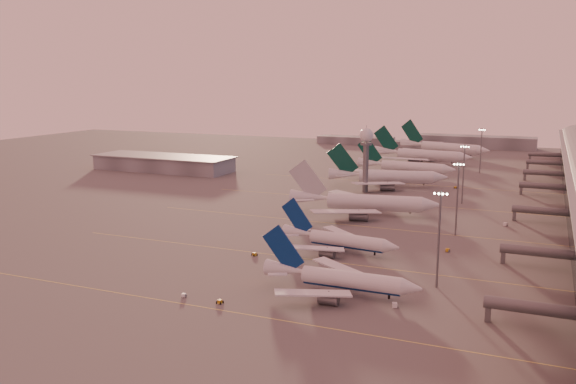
% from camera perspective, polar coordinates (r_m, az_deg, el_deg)
% --- Properties ---
extents(ground, '(700.00, 700.00, 0.00)m').
position_cam_1_polar(ground, '(178.31, -5.10, -6.43)').
color(ground, '#5B5858').
rests_on(ground, ground).
extents(taxiway_markings, '(180.00, 185.25, 0.02)m').
position_cam_1_polar(taxiway_markings, '(218.58, 8.91, -3.31)').
color(taxiway_markings, '#F0DA54').
rests_on(taxiway_markings, ground).
extents(hangar, '(82.00, 27.00, 8.50)m').
position_cam_1_polar(hangar, '(356.11, -11.56, 2.68)').
color(hangar, slate).
rests_on(hangar, ground).
extents(radar_tower, '(6.40, 6.40, 31.10)m').
position_cam_1_polar(radar_tower, '(282.27, 7.32, 4.19)').
color(radar_tower, slate).
rests_on(radar_tower, ground).
extents(mast_a, '(3.60, 0.56, 25.00)m').
position_cam_1_polar(mast_a, '(156.59, 13.94, -3.90)').
color(mast_a, slate).
rests_on(mast_a, ground).
extents(mast_b, '(3.60, 0.56, 25.00)m').
position_cam_1_polar(mast_b, '(210.23, 15.56, -0.30)').
color(mast_b, slate).
rests_on(mast_b, ground).
extents(mast_c, '(3.60, 0.56, 25.00)m').
position_cam_1_polar(mast_c, '(264.70, 16.10, 1.86)').
color(mast_c, slate).
rests_on(mast_c, ground).
extents(mast_d, '(3.60, 0.56, 25.00)m').
position_cam_1_polar(mast_d, '(353.70, 17.61, 3.89)').
color(mast_d, slate).
rests_on(mast_d, ground).
extents(distant_horizon, '(165.00, 37.50, 9.00)m').
position_cam_1_polar(distant_horizon, '(484.03, 13.67, 4.60)').
color(distant_horizon, slate).
rests_on(distant_horizon, ground).
extents(narrowbody_near, '(40.81, 32.63, 15.96)m').
position_cam_1_polar(narrowbody_near, '(150.78, 4.91, -8.35)').
color(narrowbody_near, silver).
rests_on(narrowbody_near, ground).
extents(narrowbody_mid, '(39.11, 31.07, 15.30)m').
position_cam_1_polar(narrowbody_mid, '(186.44, 4.78, -4.67)').
color(narrowbody_mid, silver).
rests_on(narrowbody_mid, ground).
extents(widebody_white, '(58.90, 46.85, 20.82)m').
position_cam_1_polar(widebody_white, '(237.79, 7.16, -1.24)').
color(widebody_white, silver).
rests_on(widebody_white, ground).
extents(greentail_a, '(56.81, 45.25, 21.17)m').
position_cam_1_polar(greentail_a, '(300.01, 9.33, 1.19)').
color(greentail_a, silver).
rests_on(greentail_a, ground).
extents(greentail_b, '(55.16, 44.39, 20.04)m').
position_cam_1_polar(greentail_b, '(336.77, 10.96, 2.13)').
color(greentail_b, silver).
rests_on(greentail_b, ground).
extents(greentail_c, '(62.54, 50.26, 22.74)m').
position_cam_1_polar(greentail_c, '(386.39, 12.42, 3.21)').
color(greentail_c, silver).
rests_on(greentail_c, ground).
extents(greentail_d, '(63.45, 50.45, 23.83)m').
position_cam_1_polar(greentail_d, '(428.09, 14.38, 3.86)').
color(greentail_d, silver).
rests_on(greentail_d, ground).
extents(gsv_truck_a, '(5.03, 2.36, 1.95)m').
position_cam_1_polar(gsv_truck_a, '(150.87, -9.60, -9.35)').
color(gsv_truck_a, white).
rests_on(gsv_truck_a, ground).
extents(gsv_tug_near, '(2.23, 3.27, 0.87)m').
position_cam_1_polar(gsv_tug_near, '(146.03, -6.39, -10.18)').
color(gsv_tug_near, gold).
rests_on(gsv_tug_near, ground).
extents(gsv_catering_a, '(5.99, 3.99, 4.52)m').
position_cam_1_polar(gsv_catering_a, '(144.27, 10.07, -9.78)').
color(gsv_catering_a, white).
rests_on(gsv_catering_a, ground).
extents(gsv_tug_mid, '(3.69, 3.26, 0.90)m').
position_cam_1_polar(gsv_tug_mid, '(182.53, -3.15, -5.84)').
color(gsv_tug_mid, gold).
rests_on(gsv_tug_mid, ground).
extents(gsv_truck_b, '(5.48, 3.45, 2.08)m').
position_cam_1_polar(gsv_truck_b, '(192.18, 14.82, -5.16)').
color(gsv_truck_b, gold).
rests_on(gsv_truck_b, ground).
extents(gsv_truck_c, '(6.33, 3.43, 2.42)m').
position_cam_1_polar(gsv_truck_c, '(243.57, -0.01, -1.44)').
color(gsv_truck_c, gold).
rests_on(gsv_truck_c, ground).
extents(gsv_catering_b, '(6.06, 4.15, 4.56)m').
position_cam_1_polar(gsv_catering_b, '(231.25, 19.75, -2.47)').
color(gsv_catering_b, white).
rests_on(gsv_catering_b, ground).
extents(gsv_tug_far, '(3.86, 4.08, 1.01)m').
position_cam_1_polar(gsv_tug_far, '(270.53, 10.98, -0.58)').
color(gsv_tug_far, white).
rests_on(gsv_tug_far, ground).
extents(gsv_truck_d, '(2.52, 6.26, 2.50)m').
position_cam_1_polar(gsv_truck_d, '(295.11, 2.93, 0.68)').
color(gsv_truck_d, white).
rests_on(gsv_truck_d, ground).
extents(gsv_tug_hangar, '(3.24, 2.08, 0.89)m').
position_cam_1_polar(gsv_tug_hangar, '(303.07, 15.40, 0.41)').
color(gsv_tug_hangar, gold).
rests_on(gsv_tug_hangar, ground).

